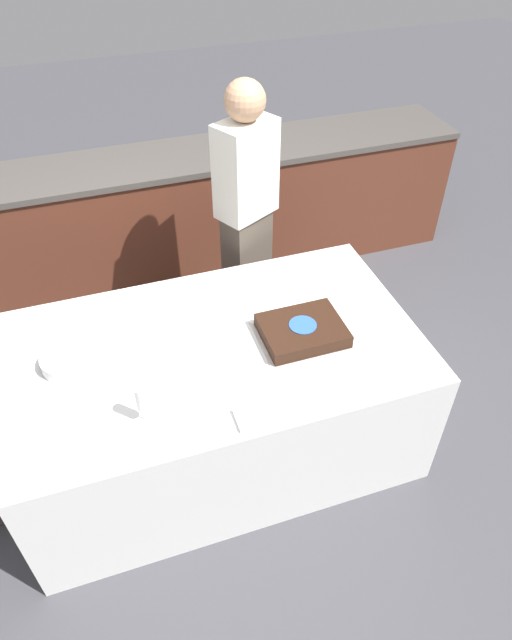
% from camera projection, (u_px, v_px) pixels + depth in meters
% --- Properties ---
extents(ground_plane, '(14.00, 14.00, 0.00)m').
position_uv_depth(ground_plane, '(221.00, 441.00, 3.18)').
color(ground_plane, '#424247').
extents(back_counter, '(4.40, 0.58, 0.92)m').
position_uv_depth(back_counter, '(155.00, 221.00, 4.04)').
color(back_counter, '#5B2D1E').
rests_on(back_counter, ground_plane).
extents(dining_table, '(1.95, 1.14, 0.74)m').
position_uv_depth(dining_table, '(218.00, 397.00, 2.93)').
color(dining_table, silver).
rests_on(dining_table, ground_plane).
extents(cake, '(0.43, 0.34, 0.08)m').
position_uv_depth(cake, '(302.00, 331.00, 2.71)').
color(cake, '#B7B2AD').
rests_on(cake, dining_table).
extents(plate_stack, '(0.23, 0.23, 0.06)m').
position_uv_depth(plate_stack, '(66.00, 361.00, 2.56)').
color(plate_stack, white).
rests_on(plate_stack, dining_table).
extents(wine_glass, '(0.06, 0.06, 0.19)m').
position_uv_depth(wine_glass, '(141.00, 400.00, 2.27)').
color(wine_glass, white).
rests_on(wine_glass, dining_table).
extents(side_plate_near_cake, '(0.17, 0.17, 0.00)m').
position_uv_depth(side_plate_near_cake, '(279.00, 298.00, 2.94)').
color(side_plate_near_cake, white).
rests_on(side_plate_near_cake, dining_table).
extents(utensil_pile, '(0.12, 0.12, 0.02)m').
position_uv_depth(utensil_pile, '(251.00, 417.00, 2.35)').
color(utensil_pile, white).
rests_on(utensil_pile, dining_table).
extents(person_cutting_cake, '(0.38, 0.33, 1.67)m').
position_uv_depth(person_cutting_cake, '(246.00, 220.00, 3.25)').
color(person_cutting_cake, '#4C4238').
rests_on(person_cutting_cake, ground_plane).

